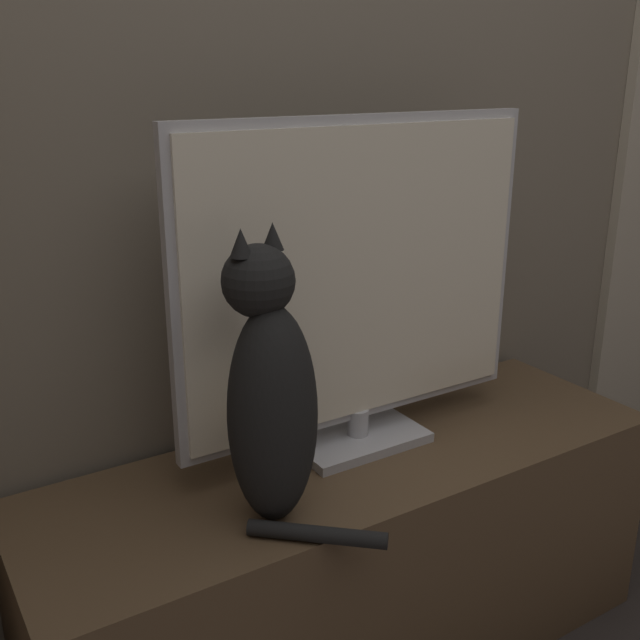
% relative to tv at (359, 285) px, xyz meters
% --- Properties ---
extents(wall_back, '(4.80, 0.05, 2.60)m').
position_rel_tv_xyz_m(wall_back, '(-0.04, 0.21, 0.46)').
color(wall_back, '#756B5B').
rests_on(wall_back, ground_plane).
extents(tv_stand, '(1.34, 0.43, 0.50)m').
position_rel_tv_xyz_m(tv_stand, '(-0.04, -0.05, -0.59)').
color(tv_stand, brown).
rests_on(tv_stand, ground_plane).
extents(tv, '(0.78, 0.17, 0.67)m').
position_rel_tv_xyz_m(tv, '(0.00, 0.00, 0.00)').
color(tv, '#B7B7BC').
rests_on(tv, tv_stand).
extents(cat, '(0.22, 0.29, 0.51)m').
position_rel_tv_xyz_m(cat, '(-0.28, -0.15, -0.11)').
color(cat, black).
rests_on(cat, tv_stand).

